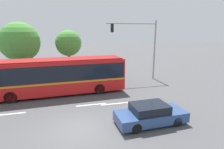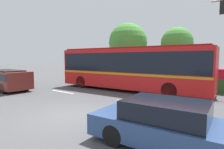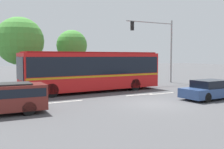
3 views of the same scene
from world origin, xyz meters
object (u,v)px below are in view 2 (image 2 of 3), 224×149
suv_left_lane (7,78)px  street_tree_centre (177,43)px  city_bus (130,66)px  street_tree_left (128,43)px  sedan_foreground (168,125)px

suv_left_lane → street_tree_centre: size_ratio=0.82×
city_bus → street_tree_centre: bearing=-100.2°
city_bus → street_tree_left: size_ratio=1.75×
street_tree_left → suv_left_lane: bearing=-104.3°
suv_left_lane → street_tree_centre: (8.91, 13.60, 3.19)m
sedan_foreground → street_tree_left: street_tree_left is taller
city_bus → sedan_foreground: bearing=124.9°
street_tree_centre → street_tree_left: bearing=-171.8°
city_bus → street_tree_left: street_tree_left is taller
sedan_foreground → street_tree_left: size_ratio=0.67×
city_bus → street_tree_centre: (1.09, 8.09, 2.24)m
city_bus → street_tree_centre: 8.46m
street_tree_left → street_tree_centre: street_tree_left is taller
street_tree_left → sedan_foreground: bearing=-55.1°
suv_left_lane → street_tree_centre: bearing=58.8°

